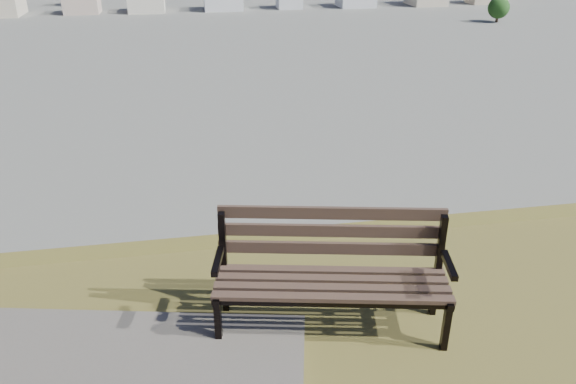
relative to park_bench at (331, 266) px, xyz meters
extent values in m
cube|color=#3F3024|center=(-0.06, -0.29, -0.09)|extent=(1.83, 0.46, 0.04)
cube|color=#3F3024|center=(-0.03, -0.16, -0.09)|extent=(1.83, 0.46, 0.04)
cube|color=#3F3024|center=(-0.01, -0.04, -0.09)|extent=(1.83, 0.46, 0.04)
cube|color=#3F3024|center=(0.02, 0.08, -0.09)|extent=(1.83, 0.46, 0.04)
cube|color=#3F3024|center=(0.03, 0.16, 0.07)|extent=(1.82, 0.41, 0.10)
cube|color=#3F3024|center=(0.04, 0.18, 0.22)|extent=(1.82, 0.41, 0.10)
cube|color=#3F3024|center=(0.04, 0.21, 0.37)|extent=(1.82, 0.41, 0.10)
cube|color=black|center=(-0.93, -0.13, -0.32)|extent=(0.06, 0.07, 0.45)
cube|color=black|center=(-0.84, 0.31, -0.07)|extent=(0.06, 0.07, 0.95)
cube|color=black|center=(-0.89, 0.07, -0.12)|extent=(0.15, 0.51, 0.05)
cube|color=black|center=(-0.90, 0.02, 0.13)|extent=(0.13, 0.37, 0.05)
cube|color=black|center=(0.80, -0.49, -0.32)|extent=(0.06, 0.07, 0.45)
cube|color=black|center=(0.89, -0.05, -0.07)|extent=(0.06, 0.07, 0.95)
cube|color=black|center=(0.85, -0.28, -0.12)|extent=(0.15, 0.51, 0.05)
cube|color=black|center=(0.84, -0.33, 0.13)|extent=(0.13, 0.37, 0.05)
cube|color=black|center=(-0.06, -0.30, -0.14)|extent=(1.82, 0.41, 0.04)
cube|color=black|center=(0.02, 0.09, -0.14)|extent=(1.82, 0.41, 0.04)
cube|color=beige|center=(-58.95, 197.31, -22.05)|extent=(11.00, 11.00, 7.00)
cube|color=#BCAFA1|center=(-34.95, 197.31, -22.05)|extent=(11.00, 11.00, 7.00)
cube|color=#B59F90|center=(-10.95, 197.31, -22.05)|extent=(11.00, 11.00, 7.00)
cylinder|color=#332419|center=(91.05, 157.31, -24.50)|extent=(0.80, 0.80, 2.10)
sphere|color=black|center=(91.05, 157.31, -21.35)|extent=(6.30, 6.30, 6.30)
cylinder|color=#332419|center=(-38.95, 217.31, -24.20)|extent=(0.80, 0.80, 2.70)
camera|label=1|loc=(-0.99, -3.66, 2.50)|focal=35.00mm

